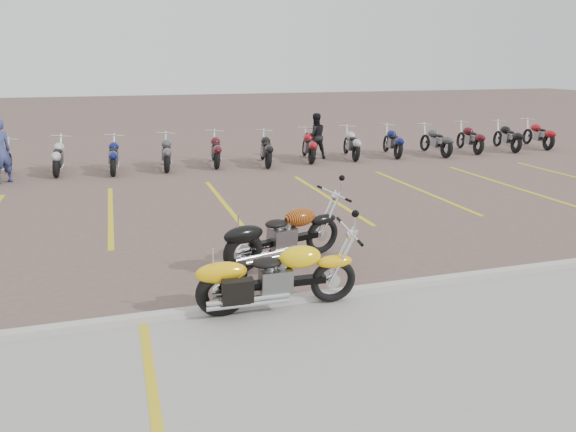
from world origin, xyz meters
name	(u,v)px	position (x,y,z in m)	size (l,w,h in m)	color
ground	(268,258)	(0.00, 0.00, 0.00)	(100.00, 100.00, 0.00)	brown
concrete_apron	(379,395)	(0.00, -4.50, 0.01)	(60.00, 5.00, 0.01)	#9E9B93
curb	(304,298)	(0.00, -2.00, 0.06)	(60.00, 0.18, 0.12)	#ADAAA3
parking_stripes	(225,205)	(0.00, 4.00, 0.00)	(38.00, 5.50, 0.01)	gold
yellow_cruiser	(274,278)	(-0.49, -2.12, 0.48)	(2.33, 0.35, 0.96)	black
flame_cruiser	(280,237)	(0.13, -0.34, 0.48)	(2.29, 0.80, 0.97)	black
person_a	(0,151)	(-5.63, 8.42, 0.93)	(0.68, 0.44, 1.85)	navy
person_b	(315,136)	(4.41, 9.72, 0.81)	(0.79, 0.61, 1.62)	black
bg_bike_row	(286,146)	(3.19, 9.36, 0.55)	(22.30, 2.06, 1.10)	black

